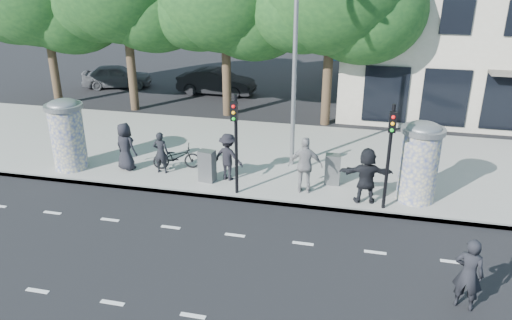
% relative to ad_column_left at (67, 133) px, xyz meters
% --- Properties ---
extents(ground, '(120.00, 120.00, 0.00)m').
position_rel_ad_column_left_xyz_m(ground, '(7.20, -4.50, -1.54)').
color(ground, black).
rests_on(ground, ground).
extents(sidewalk, '(40.00, 8.00, 0.15)m').
position_rel_ad_column_left_xyz_m(sidewalk, '(7.20, 3.00, -1.46)').
color(sidewalk, gray).
rests_on(sidewalk, ground).
extents(curb, '(40.00, 0.10, 0.16)m').
position_rel_ad_column_left_xyz_m(curb, '(7.20, -0.95, -1.46)').
color(curb, slate).
rests_on(curb, ground).
extents(lane_dash_near, '(32.00, 0.12, 0.01)m').
position_rel_ad_column_left_xyz_m(lane_dash_near, '(7.20, -6.70, -1.53)').
color(lane_dash_near, silver).
rests_on(lane_dash_near, ground).
extents(lane_dash_far, '(32.00, 0.12, 0.01)m').
position_rel_ad_column_left_xyz_m(lane_dash_far, '(7.20, -3.10, -1.53)').
color(lane_dash_far, silver).
rests_on(lane_dash_far, ground).
extents(ad_column_left, '(1.36, 1.36, 2.65)m').
position_rel_ad_column_left_xyz_m(ad_column_left, '(0.00, 0.00, 0.00)').
color(ad_column_left, beige).
rests_on(ad_column_left, sidewalk).
extents(ad_column_right, '(1.36, 1.36, 2.65)m').
position_rel_ad_column_left_xyz_m(ad_column_right, '(12.40, 0.20, 0.00)').
color(ad_column_right, beige).
rests_on(ad_column_right, sidewalk).
extents(traffic_pole_near, '(0.22, 0.31, 3.40)m').
position_rel_ad_column_left_xyz_m(traffic_pole_near, '(6.60, -0.71, 0.69)').
color(traffic_pole_near, black).
rests_on(traffic_pole_near, sidewalk).
extents(traffic_pole_far, '(0.22, 0.31, 3.40)m').
position_rel_ad_column_left_xyz_m(traffic_pole_far, '(11.40, -0.71, 0.69)').
color(traffic_pole_far, black).
rests_on(traffic_pole_far, sidewalk).
extents(street_lamp, '(0.25, 0.93, 8.00)m').
position_rel_ad_column_left_xyz_m(street_lamp, '(8.00, 2.13, 3.26)').
color(street_lamp, slate).
rests_on(street_lamp, sidewalk).
extents(ped_a, '(1.02, 0.82, 1.80)m').
position_rel_ad_column_left_xyz_m(ped_a, '(2.10, 0.33, -0.49)').
color(ped_a, black).
rests_on(ped_a, sidewalk).
extents(ped_b, '(0.58, 0.38, 1.56)m').
position_rel_ad_column_left_xyz_m(ped_b, '(3.48, 0.36, -0.61)').
color(ped_b, black).
rests_on(ped_b, sidewalk).
extents(ped_d, '(1.22, 0.87, 1.71)m').
position_rel_ad_column_left_xyz_m(ped_d, '(6.03, 0.33, -0.53)').
color(ped_d, black).
rests_on(ped_d, sidewalk).
extents(ped_e, '(1.18, 0.73, 1.94)m').
position_rel_ad_column_left_xyz_m(ped_e, '(8.80, -0.08, -0.42)').
color(ped_e, gray).
rests_on(ped_e, sidewalk).
extents(ped_f, '(1.78, 0.86, 1.85)m').
position_rel_ad_column_left_xyz_m(ped_f, '(10.80, -0.35, -0.46)').
color(ped_f, black).
rests_on(ped_f, sidewalk).
extents(man_road, '(0.76, 0.62, 1.80)m').
position_rel_ad_column_left_xyz_m(man_road, '(13.20, -4.96, -0.64)').
color(man_road, black).
rests_on(man_road, ground).
extents(bicycle, '(1.13, 1.85, 0.92)m').
position_rel_ad_column_left_xyz_m(bicycle, '(3.88, 0.82, -0.93)').
color(bicycle, black).
rests_on(bicycle, sidewalk).
extents(cabinet_left, '(0.59, 0.47, 1.13)m').
position_rel_ad_column_left_xyz_m(cabinet_left, '(5.34, 0.02, -0.82)').
color(cabinet_left, '#5D5F61').
rests_on(cabinet_left, sidewalk).
extents(cabinet_right, '(0.53, 0.39, 1.09)m').
position_rel_ad_column_left_xyz_m(cabinet_right, '(9.65, 0.78, -0.84)').
color(cabinet_right, slate).
rests_on(cabinet_right, sidewalk).
extents(car_left, '(2.86, 4.41, 1.40)m').
position_rel_ad_column_left_xyz_m(car_left, '(-4.44, 12.15, -0.84)').
color(car_left, '#55575C').
rests_on(car_left, ground).
extents(car_mid, '(1.72, 4.51, 1.47)m').
position_rel_ad_column_left_xyz_m(car_mid, '(1.97, 11.93, -0.80)').
color(car_mid, black).
rests_on(car_mid, ground).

